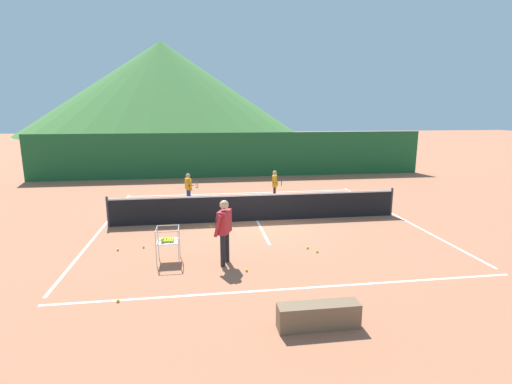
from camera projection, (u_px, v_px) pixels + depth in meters
The scene contains 21 objects.
ground_plane at pixel (257, 221), 13.85m from camera, with size 120.00×120.00×0.00m, color #A86647.
line_baseline_near at pixel (293, 289), 8.54m from camera, with size 10.58×0.08×0.01m, color white.
line_baseline_far at pixel (242, 193), 18.51m from camera, with size 10.58×0.08×0.01m, color white.
line_sideline_west at pixel (103, 227), 13.10m from camera, with size 0.08×10.29×0.01m, color white.
line_sideline_east at pixel (395, 215), 14.59m from camera, with size 0.08×10.29×0.01m, color white.
line_service_center at pixel (257, 221), 13.85m from camera, with size 0.08×5.17×0.01m, color white.
tennis_net at pixel (257, 207), 13.74m from camera, with size 10.27×0.08×1.05m.
instructor at pixel (224, 226), 9.75m from camera, with size 0.50×0.84×1.68m.
student_0 at pixel (189, 186), 16.06m from camera, with size 0.56×0.56×1.33m.
student_1 at pixel (275, 183), 16.62m from camera, with size 0.42×0.71×1.36m.
ball_cart at pixel (168, 240), 10.00m from camera, with size 0.58×0.58×0.90m.
tennis_ball_0 at pixel (144, 247), 11.09m from camera, with size 0.07×0.07×0.07m, color yellow.
tennis_ball_1 at pixel (118, 250), 10.87m from camera, with size 0.07×0.07×0.07m, color yellow.
tennis_ball_2 at pixel (211, 227), 13.03m from camera, with size 0.07×0.07×0.07m, color yellow.
tennis_ball_3 at pixel (317, 251), 10.73m from camera, with size 0.07×0.07×0.07m, color yellow.
tennis_ball_4 at pixel (118, 300), 7.95m from camera, with size 0.07×0.07×0.07m, color yellow.
tennis_ball_5 at pixel (247, 270), 9.46m from camera, with size 0.07×0.07×0.07m, color yellow.
tennis_ball_6 at pixel (308, 248), 11.03m from camera, with size 0.07×0.07×0.07m, color yellow.
windscreen_fence at pixel (233, 155), 22.81m from camera, with size 23.27×0.08×2.62m, color #1E5B2D.
courtside_bench at pixel (318, 316), 6.98m from camera, with size 1.50×0.36×0.46m, color brown.
hill_0 at pixel (163, 88), 68.54m from camera, with size 47.70×47.70×15.80m, color #427A38.
Camera 1 is at (-1.95, -13.19, 3.85)m, focal length 27.11 mm.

